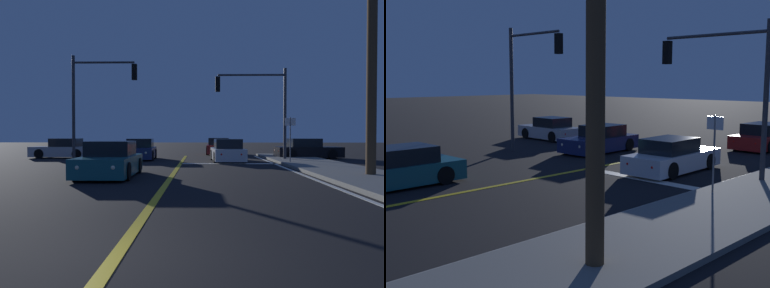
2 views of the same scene
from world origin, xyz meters
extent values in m
cube|color=slate|center=(6.98, 9.41, 0.07)|extent=(3.20, 33.87, 0.15)
cube|color=gold|center=(0.00, 9.41, 0.01)|extent=(0.20, 31.99, 0.01)
cube|color=silver|center=(5.13, 9.41, 0.01)|extent=(0.16, 31.99, 0.01)
cube|color=silver|center=(2.69, 17.32, 0.01)|extent=(5.38, 0.50, 0.01)
cube|color=#195960|center=(-2.33, 10.40, 0.44)|extent=(1.93, 4.44, 0.68)
cube|color=black|center=(-2.34, 10.67, 1.04)|extent=(1.64, 2.05, 0.60)
cylinder|color=black|center=(-1.47, 11.78, 0.32)|extent=(0.23, 0.64, 0.64)
cylinder|color=black|center=(-3.23, 11.76, 0.32)|extent=(0.23, 0.64, 0.64)
sphere|color=red|center=(-1.77, 12.57, 0.52)|extent=(0.14, 0.14, 0.14)
sphere|color=red|center=(-2.94, 12.56, 0.52)|extent=(0.14, 0.14, 0.14)
cube|color=silver|center=(2.71, 19.37, 0.44)|extent=(1.90, 4.53, 0.68)
cube|color=black|center=(2.72, 19.10, 1.04)|extent=(1.57, 2.11, 0.60)
cylinder|color=black|center=(1.85, 20.73, 0.32)|extent=(0.24, 0.65, 0.64)
cylinder|color=black|center=(3.48, 20.78, 0.32)|extent=(0.24, 0.65, 0.64)
cylinder|color=black|center=(1.93, 17.95, 0.32)|extent=(0.24, 0.65, 0.64)
cylinder|color=black|center=(3.57, 18.01, 0.32)|extent=(0.24, 0.65, 0.64)
sphere|color=#FFF4CC|center=(2.09, 21.53, 0.52)|extent=(0.18, 0.18, 0.18)
sphere|color=#FFF4CC|center=(3.18, 21.56, 0.52)|extent=(0.18, 0.18, 0.18)
sphere|color=red|center=(2.23, 17.16, 0.52)|extent=(0.14, 0.14, 0.14)
sphere|color=red|center=(3.32, 17.20, 0.52)|extent=(0.14, 0.14, 0.14)
cube|color=navy|center=(-2.79, 21.04, 0.44)|extent=(2.00, 4.23, 0.68)
cube|color=black|center=(-2.80, 21.29, 1.04)|extent=(1.65, 1.98, 0.60)
cylinder|color=black|center=(-1.88, 19.78, 0.32)|extent=(0.25, 0.65, 0.64)
cylinder|color=black|center=(-3.59, 19.72, 0.32)|extent=(0.25, 0.65, 0.64)
cylinder|color=black|center=(-1.99, 22.36, 0.32)|extent=(0.25, 0.65, 0.64)
cylinder|color=black|center=(-3.69, 22.29, 0.32)|extent=(0.25, 0.65, 0.64)
sphere|color=#FFF4CC|center=(-2.14, 19.04, 0.52)|extent=(0.18, 0.18, 0.18)
sphere|color=#FFF4CC|center=(-3.27, 19.00, 0.52)|extent=(0.18, 0.18, 0.18)
sphere|color=red|center=(-2.30, 23.09, 0.52)|extent=(0.14, 0.14, 0.14)
sphere|color=red|center=(-3.44, 23.04, 0.52)|extent=(0.14, 0.14, 0.14)
cube|color=#B2B5BA|center=(-8.37, 22.64, 0.44)|extent=(4.18, 1.91, 0.68)
cube|color=black|center=(-8.12, 22.63, 1.04)|extent=(1.95, 1.59, 0.60)
cylinder|color=black|center=(-9.67, 21.86, 0.32)|extent=(0.65, 0.24, 0.64)
cylinder|color=black|center=(-9.62, 23.51, 0.32)|extent=(0.65, 0.24, 0.64)
cylinder|color=black|center=(-7.12, 21.77, 0.32)|extent=(0.65, 0.24, 0.64)
cylinder|color=black|center=(-7.06, 23.43, 0.32)|extent=(0.65, 0.24, 0.64)
sphere|color=#FFF4CC|center=(-10.39, 22.16, 0.52)|extent=(0.18, 0.18, 0.18)
sphere|color=#FFF4CC|center=(-10.35, 23.26, 0.52)|extent=(0.18, 0.18, 0.18)
sphere|color=red|center=(-6.38, 22.03, 0.52)|extent=(0.14, 0.14, 0.14)
sphere|color=red|center=(-6.34, 23.13, 0.52)|extent=(0.14, 0.14, 0.14)
cube|color=maroon|center=(2.54, 28.17, 0.44)|extent=(1.94, 4.70, 0.68)
cube|color=black|center=(2.53, 27.89, 1.04)|extent=(1.63, 2.17, 0.60)
cylinder|color=black|center=(1.71, 29.63, 0.32)|extent=(0.23, 0.64, 0.64)
cylinder|color=black|center=(1.65, 26.74, 0.32)|extent=(0.23, 0.64, 0.64)
cylinder|color=black|center=(3.38, 26.71, 0.32)|extent=(0.23, 0.64, 0.64)
sphere|color=red|center=(1.92, 25.90, 0.52)|extent=(0.14, 0.14, 0.14)
sphere|color=red|center=(3.07, 25.88, 0.52)|extent=(0.14, 0.14, 0.14)
cylinder|color=#38383D|center=(6.18, 19.62, 2.80)|extent=(0.18, 0.18, 5.59)
cylinder|color=#38383D|center=(4.16, 19.62, 5.19)|extent=(4.05, 0.12, 0.12)
cube|color=black|center=(2.14, 19.62, 4.64)|extent=(0.28, 0.28, 0.90)
sphere|color=red|center=(2.14, 19.62, 4.91)|extent=(0.22, 0.22, 0.22)
sphere|color=#4C2D05|center=(2.14, 19.62, 4.64)|extent=(0.22, 0.22, 0.22)
sphere|color=#0A3814|center=(2.14, 19.62, 4.37)|extent=(0.22, 0.22, 0.22)
cylinder|color=#38383D|center=(-6.18, 18.22, 3.06)|extent=(0.18, 0.18, 6.12)
cylinder|color=#38383D|center=(-4.43, 18.22, 5.72)|extent=(3.51, 0.12, 0.12)
cube|color=black|center=(-2.67, 18.22, 5.17)|extent=(0.28, 0.28, 0.90)
sphere|color=red|center=(-2.67, 18.22, 5.44)|extent=(0.22, 0.22, 0.22)
sphere|color=#4C2D05|center=(-2.67, 18.22, 5.17)|extent=(0.22, 0.22, 0.22)
sphere|color=#0A3814|center=(-2.67, 18.22, 4.90)|extent=(0.22, 0.22, 0.22)
cylinder|color=#4C3823|center=(7.28, 10.02, 4.62)|extent=(0.36, 0.36, 9.24)
cylinder|color=slate|center=(5.88, 16.82, 1.26)|extent=(0.06, 0.06, 2.52)
cube|color=white|center=(5.88, 16.82, 2.27)|extent=(0.56, 0.06, 0.40)
camera|label=1|loc=(1.09, -4.64, 1.57)|focal=37.55mm
camera|label=2|loc=(13.11, 3.81, 3.58)|focal=44.24mm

